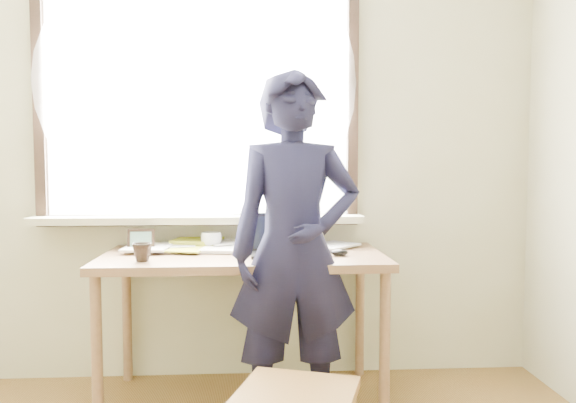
{
  "coord_description": "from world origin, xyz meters",
  "views": [
    {
      "loc": [
        0.11,
        -1.26,
        1.25
      ],
      "look_at": [
        0.24,
        0.95,
        1.09
      ],
      "focal_mm": 35.0,
      "sensor_mm": 36.0,
      "label": 1
    }
  ],
  "objects": [
    {
      "name": "book_a",
      "position": [
        -0.4,
        1.83,
        0.79
      ],
      "size": [
        0.21,
        0.27,
        0.02
      ],
      "primitive_type": "imported",
      "rotation": [
        0.0,
        0.0,
        0.16
      ],
      "color": "white",
      "rests_on": "desk"
    },
    {
      "name": "desk_clutter",
      "position": [
        -0.14,
        1.82,
        0.8
      ],
      "size": [
        0.83,
        0.52,
        0.03
      ],
      "color": "maroon",
      "rests_on": "desk"
    },
    {
      "name": "laptop",
      "position": [
        0.24,
        1.59,
        0.83
      ],
      "size": [
        0.31,
        0.26,
        0.21
      ],
      "color": "black",
      "rests_on": "desk"
    },
    {
      "name": "desk",
      "position": [
        0.06,
        1.63,
        0.7
      ],
      "size": [
        1.45,
        0.73,
        0.78
      ],
      "color": "brown",
      "rests_on": "ground"
    },
    {
      "name": "mouse",
      "position": [
        0.54,
        1.53,
        0.79
      ],
      "size": [
        0.09,
        0.06,
        0.03
      ],
      "primitive_type": "ellipsoid",
      "color": "black",
      "rests_on": "desk"
    },
    {
      "name": "mug_white",
      "position": [
        -0.13,
        1.82,
        0.82
      ],
      "size": [
        0.16,
        0.16,
        0.09
      ],
      "primitive_type": "imported",
      "rotation": [
        0.0,
        0.0,
        0.59
      ],
      "color": "white",
      "rests_on": "desk"
    },
    {
      "name": "room_shell",
      "position": [
        -0.02,
        0.2,
        1.64
      ],
      "size": [
        3.52,
        4.02,
        2.61
      ],
      "color": "beige",
      "rests_on": "ground"
    },
    {
      "name": "person",
      "position": [
        0.3,
        1.32,
        0.84
      ],
      "size": [
        0.64,
        0.45,
        1.67
      ],
      "primitive_type": "imported",
      "rotation": [
        0.0,
        0.0,
        0.08
      ],
      "color": "black",
      "rests_on": "ground"
    },
    {
      "name": "mug_dark",
      "position": [
        -0.42,
        1.43,
        0.82
      ],
      "size": [
        0.13,
        0.13,
        0.09
      ],
      "primitive_type": "imported",
      "rotation": [
        0.0,
        0.0,
        -0.77
      ],
      "color": "black",
      "rests_on": "desk"
    },
    {
      "name": "picture_frame",
      "position": [
        -0.49,
        1.73,
        0.83
      ],
      "size": [
        0.14,
        0.02,
        0.11
      ],
      "color": "black",
      "rests_on": "desk"
    },
    {
      "name": "book_b",
      "position": [
        0.48,
        1.86,
        0.79
      ],
      "size": [
        0.33,
        0.33,
        0.02
      ],
      "primitive_type": "imported",
      "rotation": [
        0.0,
        0.0,
        -0.76
      ],
      "color": "white",
      "rests_on": "desk"
    }
  ]
}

